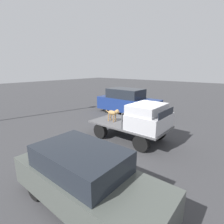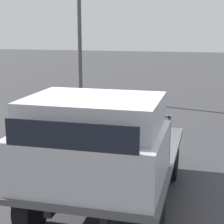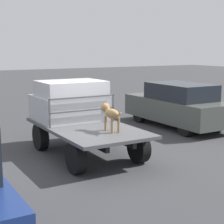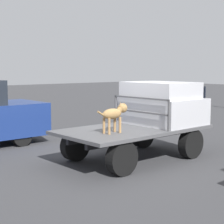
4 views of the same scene
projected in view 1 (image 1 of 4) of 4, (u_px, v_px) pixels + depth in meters
ground_plane at (129, 138)px, 9.00m from camera, size 80.00×80.00×0.00m
flatbed_truck at (129, 127)px, 8.86m from camera, size 3.86×2.04×0.81m
truck_cab at (149, 117)px, 8.03m from camera, size 1.60×1.92×1.12m
truck_headboard at (133, 114)px, 8.55m from camera, size 0.04×1.92×0.75m
dog at (113, 113)px, 9.03m from camera, size 0.91×0.24×0.70m
parked_sedan at (85, 179)px, 4.43m from camera, size 4.30×1.70×1.59m
parked_pickup_far at (127, 102)px, 13.68m from camera, size 4.90×1.91×1.95m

